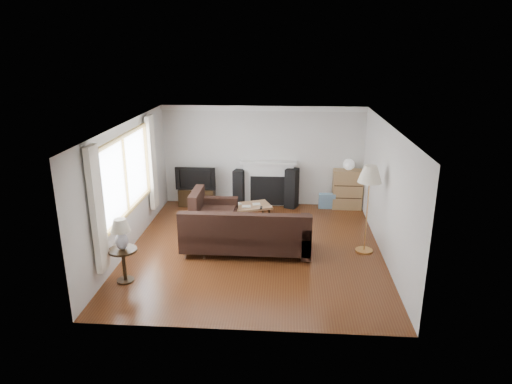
# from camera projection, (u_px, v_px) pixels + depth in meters

# --- Properties ---
(room) EXTENTS (5.10, 5.60, 2.54)m
(room) POSITION_uv_depth(u_px,v_px,m) (255.00, 189.00, 8.79)
(room) COLOR #532912
(room) RESTS_ON ground
(window) EXTENTS (0.12, 2.74, 1.54)m
(window) POSITION_uv_depth(u_px,v_px,m) (126.00, 175.00, 8.67)
(window) COLOR olive
(window) RESTS_ON room
(curtain_near) EXTENTS (0.10, 0.35, 2.10)m
(curtain_near) POSITION_uv_depth(u_px,v_px,m) (97.00, 210.00, 7.27)
(curtain_near) COLOR white
(curtain_near) RESTS_ON room
(curtain_far) EXTENTS (0.10, 0.35, 2.10)m
(curtain_far) POSITION_uv_depth(u_px,v_px,m) (152.00, 163.00, 10.16)
(curtain_far) COLOR white
(curtain_far) RESTS_ON room
(fireplace) EXTENTS (1.40, 0.26, 1.15)m
(fireplace) POSITION_uv_depth(u_px,v_px,m) (268.00, 183.00, 11.49)
(fireplace) COLOR white
(fireplace) RESTS_ON room
(tv_stand) EXTENTS (0.89, 0.40, 0.44)m
(tv_stand) POSITION_uv_depth(u_px,v_px,m) (197.00, 197.00, 11.59)
(tv_stand) COLOR black
(tv_stand) RESTS_ON ground
(television) EXTENTS (1.00, 0.13, 0.58)m
(television) POSITION_uv_depth(u_px,v_px,m) (196.00, 177.00, 11.43)
(television) COLOR black
(television) RESTS_ON tv_stand
(speaker_left) EXTENTS (0.31, 0.35, 0.92)m
(speaker_left) POSITION_uv_depth(u_px,v_px,m) (239.00, 188.00, 11.49)
(speaker_left) COLOR black
(speaker_left) RESTS_ON ground
(speaker_right) EXTENTS (0.37, 0.41, 0.99)m
(speaker_right) POSITION_uv_depth(u_px,v_px,m) (292.00, 188.00, 11.36)
(speaker_right) COLOR black
(speaker_right) RESTS_ON ground
(bookshelf) EXTENTS (0.72, 0.34, 0.99)m
(bookshelf) POSITION_uv_depth(u_px,v_px,m) (347.00, 189.00, 11.28)
(bookshelf) COLOR #997347
(bookshelf) RESTS_ON ground
(globe_lamp) EXTENTS (0.28, 0.28, 0.28)m
(globe_lamp) POSITION_uv_depth(u_px,v_px,m) (349.00, 164.00, 11.09)
(globe_lamp) COLOR white
(globe_lamp) RESTS_ON bookshelf
(sectional_sofa) EXTENTS (2.71, 1.98, 0.88)m
(sectional_sofa) POSITION_uv_depth(u_px,v_px,m) (246.00, 231.00, 8.91)
(sectional_sofa) COLOR black
(sectional_sofa) RESTS_ON ground
(coffee_table) EXTENTS (1.21, 0.94, 0.42)m
(coffee_table) POSITION_uv_depth(u_px,v_px,m) (247.00, 214.00, 10.44)
(coffee_table) COLOR #976C48
(coffee_table) RESTS_ON ground
(footstool) EXTENTS (0.51, 0.51, 0.40)m
(footstool) POSITION_uv_depth(u_px,v_px,m) (198.00, 239.00, 9.12)
(footstool) COLOR black
(footstool) RESTS_ON ground
(floor_lamp) EXTENTS (0.60, 0.60, 1.76)m
(floor_lamp) POSITION_uv_depth(u_px,v_px,m) (367.00, 210.00, 8.79)
(floor_lamp) COLOR #C98C46
(floor_lamp) RESTS_ON ground
(side_table) EXTENTS (0.48, 0.48, 0.60)m
(side_table) POSITION_uv_depth(u_px,v_px,m) (124.00, 265.00, 7.83)
(side_table) COLOR black
(side_table) RESTS_ON ground
(table_lamp) EXTENTS (0.33, 0.33, 0.54)m
(table_lamp) POSITION_uv_depth(u_px,v_px,m) (121.00, 234.00, 7.66)
(table_lamp) COLOR silver
(table_lamp) RESTS_ON side_table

